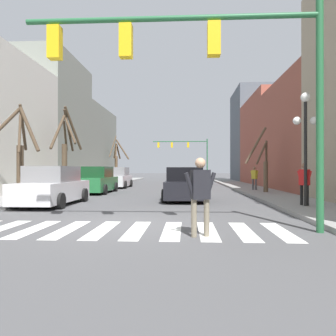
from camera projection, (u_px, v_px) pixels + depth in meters
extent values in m
plane|color=#4C4C4F|center=(126.00, 224.00, 9.31)|extent=(240.00, 240.00, 0.00)
cube|color=gray|center=(44.00, 124.00, 29.01)|extent=(6.00, 8.82, 11.21)
cube|color=gray|center=(81.00, 146.00, 39.19)|extent=(6.00, 11.58, 8.77)
cube|color=#934C3D|center=(322.00, 136.00, 22.11)|extent=(6.00, 9.49, 7.66)
cube|color=#934C3D|center=(280.00, 141.00, 32.13)|extent=(6.00, 10.59, 8.57)
cube|color=#515B66|center=(258.00, 136.00, 41.68)|extent=(6.00, 8.52, 11.58)
cube|color=white|center=(0.00, 229.00, 8.55)|extent=(0.45, 2.60, 0.01)
cube|color=white|center=(34.00, 229.00, 8.50)|extent=(0.45, 2.60, 0.01)
cube|color=white|center=(68.00, 229.00, 8.44)|extent=(0.45, 2.60, 0.01)
cube|color=white|center=(102.00, 230.00, 8.39)|extent=(0.45, 2.60, 0.01)
cube|color=white|center=(137.00, 230.00, 8.34)|extent=(0.45, 2.60, 0.01)
cube|color=white|center=(172.00, 230.00, 8.29)|extent=(0.45, 2.60, 0.01)
cube|color=white|center=(208.00, 231.00, 8.24)|extent=(0.45, 2.60, 0.01)
cube|color=white|center=(244.00, 231.00, 8.19)|extent=(0.45, 2.60, 0.01)
cube|color=white|center=(280.00, 232.00, 8.14)|extent=(0.45, 2.60, 0.01)
cylinder|color=#236038|center=(320.00, 115.00, 8.03)|extent=(0.18, 0.18, 5.76)
cylinder|color=#236038|center=(170.00, 18.00, 8.25)|extent=(7.40, 0.14, 0.14)
cube|color=yellow|center=(214.00, 39.00, 8.19)|extent=(0.32, 0.28, 0.84)
cube|color=yellow|center=(126.00, 41.00, 8.31)|extent=(0.32, 0.28, 0.84)
cube|color=yellow|center=(55.00, 43.00, 8.41)|extent=(0.32, 0.28, 0.84)
cylinder|color=#236038|center=(207.00, 159.00, 51.62)|extent=(0.18, 0.18, 6.37)
cylinder|color=#236038|center=(180.00, 141.00, 51.87)|extent=(8.58, 0.14, 0.14)
cube|color=yellow|center=(188.00, 145.00, 51.80)|extent=(0.32, 0.28, 0.84)
cube|color=yellow|center=(172.00, 145.00, 51.94)|extent=(0.32, 0.28, 0.84)
cube|color=yellow|center=(158.00, 145.00, 52.06)|extent=(0.32, 0.28, 0.84)
cylinder|color=black|center=(306.00, 154.00, 12.50)|extent=(0.12, 0.12, 3.98)
sphere|color=white|center=(305.00, 97.00, 12.51)|extent=(0.36, 0.36, 0.36)
sphere|color=white|center=(297.00, 121.00, 12.52)|extent=(0.31, 0.31, 0.31)
sphere|color=white|center=(314.00, 121.00, 12.49)|extent=(0.31, 0.31, 0.31)
cube|color=red|center=(187.00, 177.00, 43.01)|extent=(1.73, 4.64, 0.83)
cube|color=maroon|center=(187.00, 171.00, 43.01)|extent=(1.59, 2.41, 0.68)
cylinder|color=black|center=(180.00, 178.00, 44.49)|extent=(0.22, 0.64, 0.64)
cylinder|color=black|center=(193.00, 178.00, 44.39)|extent=(0.22, 0.64, 0.64)
cylinder|color=black|center=(180.00, 179.00, 41.62)|extent=(0.22, 0.64, 0.64)
cylinder|color=black|center=(194.00, 179.00, 41.52)|extent=(0.22, 0.64, 0.64)
cube|color=#236B38|center=(97.00, 184.00, 21.45)|extent=(1.72, 4.87, 0.85)
cube|color=#133A1E|center=(97.00, 172.00, 21.46)|extent=(1.59, 2.53, 0.70)
cylinder|color=black|center=(91.00, 187.00, 23.01)|extent=(0.22, 0.64, 0.64)
cylinder|color=black|center=(115.00, 187.00, 22.91)|extent=(0.22, 0.64, 0.64)
cylinder|color=black|center=(76.00, 189.00, 19.99)|extent=(0.22, 0.64, 0.64)
cylinder|color=black|center=(105.00, 190.00, 19.89)|extent=(0.22, 0.64, 0.64)
cube|color=red|center=(188.00, 179.00, 33.43)|extent=(1.95, 4.65, 0.75)
cube|color=maroon|center=(188.00, 172.00, 33.43)|extent=(1.79, 2.42, 0.61)
cylinder|color=black|center=(179.00, 181.00, 34.92)|extent=(0.22, 0.64, 0.64)
cylinder|color=black|center=(197.00, 181.00, 34.81)|extent=(0.22, 0.64, 0.64)
cylinder|color=black|center=(178.00, 182.00, 32.04)|extent=(0.22, 0.64, 0.64)
cylinder|color=black|center=(198.00, 182.00, 31.93)|extent=(0.22, 0.64, 0.64)
cube|color=silver|center=(117.00, 181.00, 27.55)|extent=(1.79, 4.42, 0.85)
cube|color=slate|center=(117.00, 171.00, 27.55)|extent=(1.64, 2.30, 0.70)
cylinder|color=black|center=(110.00, 183.00, 28.97)|extent=(0.22, 0.64, 0.64)
cylinder|color=black|center=(131.00, 183.00, 28.87)|extent=(0.22, 0.64, 0.64)
cylinder|color=black|center=(103.00, 185.00, 26.23)|extent=(0.22, 0.64, 0.64)
cylinder|color=black|center=(125.00, 185.00, 26.13)|extent=(0.22, 0.64, 0.64)
cube|color=black|center=(185.00, 188.00, 16.54)|extent=(1.87, 4.81, 0.81)
cube|color=black|center=(185.00, 174.00, 16.55)|extent=(1.72, 2.50, 0.66)
cylinder|color=black|center=(168.00, 192.00, 18.08)|extent=(0.22, 0.64, 0.64)
cylinder|color=black|center=(202.00, 192.00, 17.98)|extent=(0.22, 0.64, 0.64)
cylinder|color=black|center=(164.00, 196.00, 15.11)|extent=(0.22, 0.64, 0.64)
cylinder|color=black|center=(206.00, 196.00, 15.00)|extent=(0.22, 0.64, 0.64)
cube|color=silver|center=(53.00, 191.00, 14.27)|extent=(1.78, 4.78, 0.83)
cube|color=slate|center=(53.00, 174.00, 14.27)|extent=(1.64, 2.49, 0.68)
cylinder|color=black|center=(47.00, 195.00, 15.80)|extent=(0.22, 0.64, 0.64)
cylinder|color=black|center=(84.00, 195.00, 15.70)|extent=(0.22, 0.64, 0.64)
cylinder|color=black|center=(15.00, 201.00, 12.84)|extent=(0.22, 0.64, 0.64)
cylinder|color=black|center=(60.00, 201.00, 12.74)|extent=(0.22, 0.64, 0.64)
cylinder|color=#7A705B|center=(207.00, 218.00, 7.57)|extent=(0.13, 0.13, 0.86)
cylinder|color=#7A705B|center=(194.00, 218.00, 7.49)|extent=(0.13, 0.13, 0.86)
cube|color=black|center=(200.00, 185.00, 7.53)|extent=(0.48, 0.36, 0.68)
sphere|color=tan|center=(200.00, 163.00, 7.54)|extent=(0.24, 0.24, 0.24)
cylinder|color=black|center=(210.00, 186.00, 7.60)|extent=(0.31, 0.19, 0.66)
cylinder|color=black|center=(190.00, 187.00, 7.47)|extent=(0.31, 0.19, 0.66)
cylinder|color=black|center=(302.00, 195.00, 12.86)|extent=(0.12, 0.12, 0.78)
cylinder|color=black|center=(307.00, 196.00, 12.60)|extent=(0.12, 0.12, 0.78)
cube|color=red|center=(304.00, 177.00, 12.73)|extent=(0.37, 0.44, 0.62)
sphere|color=#8C664C|center=(304.00, 166.00, 12.73)|extent=(0.22, 0.22, 0.22)
cylinder|color=red|center=(300.00, 178.00, 12.93)|extent=(0.20, 0.28, 0.60)
cylinder|color=red|center=(309.00, 178.00, 12.53)|extent=(0.20, 0.28, 0.60)
cylinder|color=#4C4C51|center=(256.00, 185.00, 22.08)|extent=(0.11, 0.11, 0.75)
cylinder|color=#4C4C51|center=(253.00, 184.00, 22.30)|extent=(0.11, 0.11, 0.75)
cube|color=gold|center=(254.00, 175.00, 22.19)|extent=(0.38, 0.42, 0.59)
sphere|color=#8C664C|center=(254.00, 168.00, 22.19)|extent=(0.21, 0.21, 0.21)
cylinder|color=gold|center=(257.00, 175.00, 22.01)|extent=(0.22, 0.26, 0.57)
cylinder|color=gold|center=(252.00, 175.00, 22.37)|extent=(0.22, 0.26, 0.57)
cylinder|color=brown|center=(266.00, 177.00, 20.24)|extent=(0.27, 0.27, 1.89)
cylinder|color=brown|center=(255.00, 146.00, 20.52)|extent=(1.28, 0.64, 2.31)
cylinder|color=brown|center=(261.00, 154.00, 20.59)|extent=(0.53, 0.78, 1.34)
cylinder|color=brown|center=(266.00, 154.00, 20.90)|extent=(0.48, 1.44, 1.60)
cylinder|color=#473828|center=(20.00, 172.00, 15.91)|extent=(0.33, 0.33, 2.56)
cylinder|color=#473828|center=(1.00, 127.00, 15.54)|extent=(1.53, 1.05, 2.08)
cylinder|color=#473828|center=(20.00, 133.00, 15.45)|extent=(0.53, 1.01, 1.94)
cylinder|color=#473828|center=(23.00, 128.00, 16.44)|extent=(0.38, 1.17, 2.23)
cylinder|color=#473828|center=(29.00, 129.00, 15.70)|extent=(1.24, 0.55, 2.24)
cylinder|color=brown|center=(116.00, 168.00, 39.73)|extent=(0.35, 0.35, 3.00)
cylinder|color=brown|center=(115.00, 151.00, 40.16)|extent=(0.61, 0.99, 1.82)
cylinder|color=brown|center=(122.00, 150.00, 39.82)|extent=(1.66, 0.45, 2.49)
cylinder|color=brown|center=(116.00, 152.00, 39.12)|extent=(0.35, 1.34, 1.80)
cylinder|color=brown|center=(118.00, 151.00, 40.54)|extent=(0.32, 1.75, 1.87)
cylinder|color=brown|center=(113.00, 146.00, 39.10)|extent=(0.63, 1.44, 2.66)
cylinder|color=#473828|center=(64.00, 167.00, 22.63)|extent=(0.37, 0.37, 3.15)
cylinder|color=#473828|center=(69.00, 131.00, 23.66)|extent=(0.30, 2.18, 2.85)
cylinder|color=#473828|center=(70.00, 131.00, 22.00)|extent=(1.31, 1.41, 1.99)
cylinder|color=#473828|center=(58.00, 131.00, 21.69)|extent=(0.36, 2.05, 2.52)
cylinder|color=#473828|center=(65.00, 136.00, 23.42)|extent=(0.56, 1.69, 2.03)
cylinder|color=#473828|center=(73.00, 129.00, 23.50)|extent=(0.75, 1.92, 2.99)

